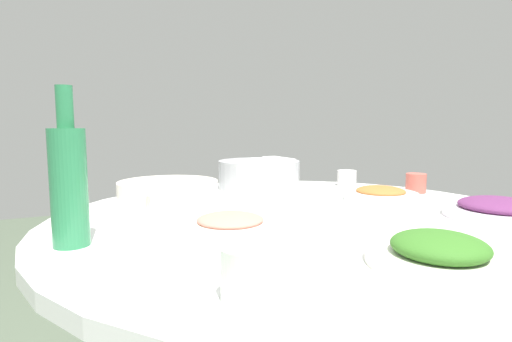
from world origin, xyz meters
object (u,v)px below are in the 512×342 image
(round_dining_table, at_px, (303,259))
(rice_bowl, at_px, (259,174))
(dish_eggplant, at_px, (498,209))
(tea_cup_far, at_px, (244,274))
(dish_tofu_braise, at_px, (381,194))
(green_bottle, at_px, (69,183))
(dish_greens, at_px, (439,253))
(tea_cup_side, at_px, (347,178))
(tea_cup_near, at_px, (416,183))
(dish_shrimp, at_px, (230,223))
(soup_bowl, at_px, (168,193))

(round_dining_table, xyz_separation_m, rice_bowl, (-0.43, 0.08, 0.17))
(dish_eggplant, height_order, tea_cup_far, tea_cup_far)
(round_dining_table, distance_m, tea_cup_far, 0.53)
(rice_bowl, xyz_separation_m, dish_tofu_braise, (0.35, 0.24, -0.03))
(dish_eggplant, distance_m, green_bottle, 0.97)
(tea_cup_far, bearing_deg, green_bottle, -150.35)
(dish_tofu_braise, bearing_deg, dish_eggplant, 18.11)
(dish_greens, bearing_deg, tea_cup_side, 152.40)
(dish_greens, height_order, green_bottle, green_bottle)
(dish_eggplant, bearing_deg, tea_cup_near, 163.91)
(dish_greens, bearing_deg, green_bottle, -123.99)
(green_bottle, xyz_separation_m, tea_cup_side, (-0.39, 0.93, -0.09))
(round_dining_table, height_order, dish_shrimp, dish_shrimp)
(green_bottle, bearing_deg, tea_cup_far, 29.65)
(round_dining_table, bearing_deg, dish_eggplant, 62.06)
(round_dining_table, distance_m, green_bottle, 0.58)
(soup_bowl, xyz_separation_m, dish_tofu_braise, (0.21, 0.59, -0.01))
(soup_bowl, relative_size, dish_eggplant, 1.14)
(green_bottle, height_order, tea_cup_far, green_bottle)
(soup_bowl, distance_m, tea_cup_far, 0.68)
(round_dining_table, xyz_separation_m, dish_shrimp, (0.05, -0.22, 0.13))
(dish_greens, xyz_separation_m, tea_cup_near, (-0.53, 0.51, 0.01))
(soup_bowl, distance_m, tea_cup_side, 0.68)
(soup_bowl, height_order, tea_cup_near, soup_bowl)
(green_bottle, distance_m, tea_cup_far, 0.42)
(tea_cup_near, bearing_deg, tea_cup_side, -152.07)
(soup_bowl, xyz_separation_m, dish_eggplant, (0.51, 0.69, -0.01))
(dish_tofu_braise, bearing_deg, tea_cup_near, 105.30)
(round_dining_table, relative_size, soup_bowl, 4.40)
(rice_bowl, xyz_separation_m, tea_cup_side, (0.08, 0.32, -0.02))
(round_dining_table, relative_size, tea_cup_near, 19.11)
(tea_cup_near, bearing_deg, tea_cup_far, -58.35)
(tea_cup_side, bearing_deg, dish_tofu_braise, -17.18)
(tea_cup_near, bearing_deg, round_dining_table, -75.40)
(soup_bowl, bearing_deg, dish_shrimp, 9.29)
(dish_greens, bearing_deg, round_dining_table, -178.57)
(rice_bowl, relative_size, tea_cup_far, 4.06)
(round_dining_table, relative_size, tea_cup_far, 17.74)
(tea_cup_far, bearing_deg, dish_tofu_braise, 125.87)
(rice_bowl, relative_size, dish_shrimp, 1.49)
(green_bottle, bearing_deg, tea_cup_near, 99.14)
(dish_shrimp, relative_size, tea_cup_near, 2.94)
(rice_bowl, xyz_separation_m, tea_cup_far, (0.82, -0.41, -0.02))
(dish_eggplant, xyz_separation_m, green_bottle, (-0.19, -0.95, 0.10))
(soup_bowl, xyz_separation_m, tea_cup_far, (0.68, -0.05, 0.00))
(rice_bowl, bearing_deg, dish_greens, -4.75)
(tea_cup_near, bearing_deg, green_bottle, -80.86)
(dish_tofu_braise, bearing_deg, tea_cup_far, -54.13)
(rice_bowl, height_order, dish_greens, rice_bowl)
(soup_bowl, height_order, dish_greens, soup_bowl)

